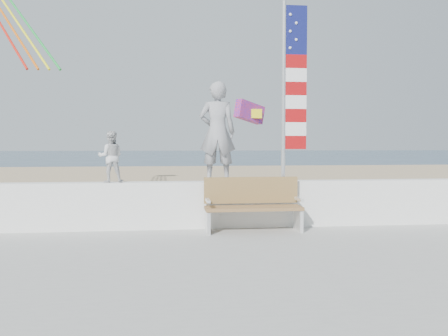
{
  "coord_description": "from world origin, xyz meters",
  "views": [
    {
      "loc": [
        -0.84,
        -7.14,
        1.82
      ],
      "look_at": [
        0.2,
        1.8,
        1.35
      ],
      "focal_mm": 38.0,
      "sensor_mm": 36.0,
      "label": 1
    }
  ],
  "objects_px": {
    "child": "(111,157)",
    "bench": "(253,204)",
    "flag": "(290,83)",
    "adult": "(217,132)"
  },
  "relations": [
    {
      "from": "child",
      "to": "bench",
      "type": "bearing_deg",
      "value": 165.35
    },
    {
      "from": "adult",
      "to": "child",
      "type": "height_order",
      "value": "adult"
    },
    {
      "from": "adult",
      "to": "child",
      "type": "xyz_separation_m",
      "value": [
        -2.03,
        0.0,
        -0.48
      ]
    },
    {
      "from": "child",
      "to": "adult",
      "type": "bearing_deg",
      "value": 175.1
    },
    {
      "from": "bench",
      "to": "flag",
      "type": "height_order",
      "value": "flag"
    },
    {
      "from": "adult",
      "to": "bench",
      "type": "relative_size",
      "value": 1.07
    },
    {
      "from": "child",
      "to": "flag",
      "type": "bearing_deg",
      "value": 175.09
    },
    {
      "from": "child",
      "to": "bench",
      "type": "distance_m",
      "value": 2.82
    },
    {
      "from": "adult",
      "to": "flag",
      "type": "bearing_deg",
      "value": -173.07
    },
    {
      "from": "adult",
      "to": "child",
      "type": "distance_m",
      "value": 2.08
    }
  ]
}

